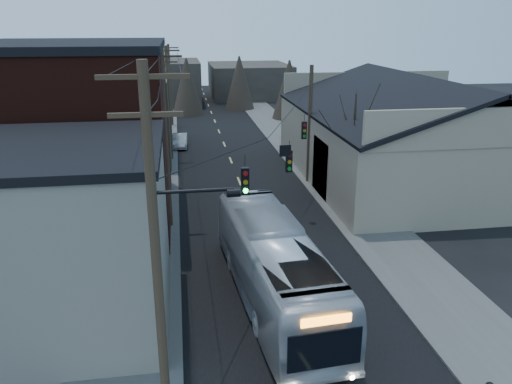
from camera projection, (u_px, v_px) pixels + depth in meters
road_surface at (233, 167)px, 40.97m from camera, size 9.00×110.00×0.02m
sidewalk_left at (153, 170)px, 40.01m from camera, size 4.00×110.00×0.12m
sidewalk_right at (310, 163)px, 41.90m from camera, size 4.00×110.00×0.12m
building_clapboard at (58, 239)px, 18.90m from camera, size 8.00×8.00×7.00m
building_brick at (78, 138)px, 28.55m from camera, size 10.00×12.00×10.00m
building_left_far at (118, 115)px, 44.06m from camera, size 9.00×14.00×7.00m
warehouse at (413, 143)px, 37.31m from camera, size 16.16×20.60×7.73m
building_far_left at (165, 82)px, 71.84m from camera, size 10.00×12.00×6.00m
building_far_right at (249, 80)px, 78.56m from camera, size 12.00×14.00×5.00m
bare_tree at (353, 151)px, 31.40m from camera, size 0.40×0.40×7.20m
utility_lines at (196, 122)px, 33.44m from camera, size 11.24×45.28×10.50m
bus at (274, 265)px, 20.85m from camera, size 3.73×12.16×3.34m
parked_car at (180, 141)px, 47.22m from camera, size 1.49×3.82×1.24m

